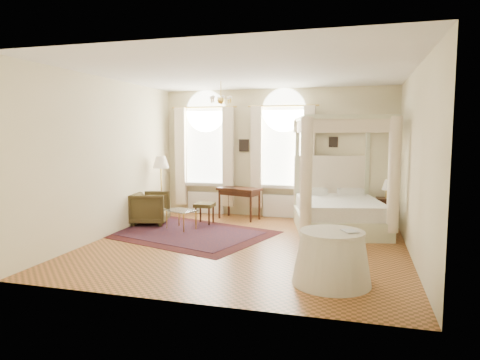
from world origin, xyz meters
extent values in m
plane|color=#AA6231|center=(0.00, 0.00, 0.00)|extent=(6.00, 6.00, 0.00)
plane|color=beige|center=(0.00, 3.00, 1.65)|extent=(6.00, 0.00, 6.00)
plane|color=beige|center=(0.00, -3.00, 1.65)|extent=(6.00, 0.00, 6.00)
plane|color=beige|center=(-3.00, 0.00, 1.65)|extent=(0.00, 6.00, 6.00)
plane|color=beige|center=(3.00, 0.00, 1.65)|extent=(0.00, 6.00, 6.00)
plane|color=white|center=(0.00, 0.00, 3.30)|extent=(6.00, 6.00, 0.00)
cube|color=white|center=(-1.90, 2.97, 1.80)|extent=(1.10, 0.04, 1.90)
cylinder|color=white|center=(-1.90, 2.97, 2.75)|extent=(1.10, 0.04, 1.10)
cube|color=white|center=(-1.90, 2.88, 0.81)|extent=(1.32, 0.24, 0.08)
cube|color=beige|center=(-2.57, 2.80, 1.55)|extent=(0.28, 0.14, 2.60)
cube|color=beige|center=(-1.23, 2.80, 1.55)|extent=(0.28, 0.14, 2.60)
cube|color=white|center=(-1.90, 2.90, 0.30)|extent=(1.00, 0.12, 0.58)
cube|color=white|center=(0.20, 2.97, 1.80)|extent=(1.10, 0.04, 1.90)
cylinder|color=white|center=(0.20, 2.97, 2.75)|extent=(1.10, 0.04, 1.10)
cube|color=white|center=(0.20, 2.88, 0.81)|extent=(1.32, 0.24, 0.08)
cube|color=beige|center=(-0.47, 2.80, 1.55)|extent=(0.28, 0.14, 2.60)
cube|color=beige|center=(0.87, 2.80, 1.55)|extent=(0.28, 0.14, 2.60)
cube|color=white|center=(0.20, 2.90, 0.30)|extent=(1.00, 0.12, 0.58)
cylinder|color=gold|center=(-0.90, 1.20, 3.10)|extent=(0.02, 0.02, 0.40)
sphere|color=gold|center=(-0.90, 1.20, 2.88)|extent=(0.16, 0.16, 0.16)
sphere|color=beige|center=(-0.68, 1.20, 2.95)|extent=(0.07, 0.07, 0.07)
sphere|color=beige|center=(-0.79, 1.39, 2.95)|extent=(0.07, 0.07, 0.07)
sphere|color=beige|center=(-1.01, 1.39, 2.95)|extent=(0.07, 0.07, 0.07)
sphere|color=beige|center=(-1.12, 1.20, 2.95)|extent=(0.07, 0.07, 0.07)
sphere|color=beige|center=(-1.01, 1.01, 2.95)|extent=(0.07, 0.07, 0.07)
sphere|color=beige|center=(-0.79, 1.01, 2.95)|extent=(0.07, 0.07, 0.07)
cube|color=black|center=(-0.85, 2.97, 1.85)|extent=(0.26, 0.03, 0.32)
cube|color=black|center=(1.45, 2.97, 1.95)|extent=(0.22, 0.03, 0.26)
cube|color=beige|center=(1.67, 1.77, 0.19)|extent=(2.30, 2.62, 0.39)
cube|color=white|center=(1.67, 1.77, 0.54)|extent=(2.17, 2.49, 0.30)
cube|color=beige|center=(1.43, 2.83, 0.97)|extent=(1.81, 0.49, 1.30)
cube|color=beige|center=(0.60, 2.62, 1.24)|extent=(0.12, 0.12, 2.48)
cube|color=beige|center=(2.27, 3.00, 1.24)|extent=(0.12, 0.12, 2.48)
cube|color=beige|center=(1.08, 0.53, 1.24)|extent=(0.12, 0.12, 2.48)
cube|color=beige|center=(2.74, 0.91, 1.24)|extent=(0.12, 0.12, 2.48)
cube|color=beige|center=(1.44, 2.81, 2.48)|extent=(1.81, 0.49, 0.09)
cube|color=beige|center=(1.91, 0.72, 2.48)|extent=(1.81, 0.49, 0.09)
cube|color=beige|center=(0.84, 1.58, 2.48)|extent=(0.59, 2.23, 0.09)
cube|color=beige|center=(2.51, 1.96, 2.48)|extent=(0.59, 2.23, 0.09)
cube|color=beige|center=(1.44, 2.81, 2.33)|extent=(1.86, 0.47, 0.30)
cube|color=beige|center=(1.91, 0.72, 2.33)|extent=(1.86, 0.47, 0.30)
cube|color=beige|center=(0.84, 1.58, 2.33)|extent=(0.56, 2.28, 0.30)
cube|color=beige|center=(2.51, 1.96, 2.33)|extent=(0.56, 2.28, 0.30)
cylinder|color=beige|center=(1.08, 0.53, 1.35)|extent=(0.24, 0.24, 2.27)
cylinder|color=beige|center=(2.74, 0.91, 1.35)|extent=(0.24, 0.24, 2.27)
cube|color=#3B1E10|center=(2.70, 2.70, 0.32)|extent=(0.48, 0.44, 0.64)
cylinder|color=gold|center=(2.76, 2.68, 0.74)|extent=(0.13, 0.13, 0.21)
cone|color=beige|center=(2.76, 2.68, 0.96)|extent=(0.30, 0.30, 0.23)
cube|color=#3B1E10|center=(-0.82, 2.42, 0.76)|extent=(1.18, 0.84, 0.06)
cube|color=#3B1E10|center=(-0.82, 2.42, 0.67)|extent=(1.04, 0.70, 0.11)
cylinder|color=#3B1E10|center=(-1.21, 2.76, 0.37)|extent=(0.05, 0.05, 0.74)
cylinder|color=#3B1E10|center=(-0.31, 2.48, 0.37)|extent=(0.05, 0.05, 0.74)
cylinder|color=#3B1E10|center=(-1.33, 2.35, 0.37)|extent=(0.05, 0.05, 0.74)
cylinder|color=#3B1E10|center=(-0.44, 2.08, 0.37)|extent=(0.05, 0.05, 0.74)
imported|color=black|center=(-1.03, 2.34, 0.81)|extent=(0.33, 0.25, 0.02)
cube|color=#41371C|center=(-1.46, 1.61, 0.46)|extent=(0.45, 0.45, 0.09)
cylinder|color=#3B1E10|center=(-1.62, 1.44, 0.21)|extent=(0.04, 0.04, 0.41)
cylinder|color=#3B1E10|center=(-1.29, 1.45, 0.21)|extent=(0.04, 0.04, 0.41)
cylinder|color=#3B1E10|center=(-1.63, 1.77, 0.21)|extent=(0.04, 0.04, 0.41)
cylinder|color=#3B1E10|center=(-1.30, 1.78, 0.21)|extent=(0.04, 0.04, 0.41)
imported|color=#41361C|center=(-2.70, 1.25, 0.39)|extent=(1.02, 1.01, 0.77)
cube|color=white|center=(-1.76, 0.90, 0.44)|extent=(0.78, 0.69, 0.02)
cylinder|color=gold|center=(-2.09, 0.85, 0.22)|extent=(0.03, 0.03, 0.44)
cylinder|color=gold|center=(-1.58, 0.62, 0.22)|extent=(0.03, 0.03, 0.44)
cylinder|color=gold|center=(-1.94, 1.19, 0.22)|extent=(0.03, 0.03, 0.44)
cylinder|color=gold|center=(-1.42, 0.96, 0.22)|extent=(0.03, 0.03, 0.44)
cylinder|color=gold|center=(-2.70, 1.85, 0.01)|extent=(0.28, 0.28, 0.03)
cylinder|color=gold|center=(-2.70, 1.85, 0.70)|extent=(0.04, 0.04, 1.40)
cone|color=beige|center=(-2.70, 1.85, 1.45)|extent=(0.41, 0.41, 0.30)
cube|color=#42100F|center=(-1.53, 0.58, 0.00)|extent=(4.11, 3.47, 0.01)
cube|color=black|center=(-1.53, 0.58, 0.01)|extent=(3.43, 2.78, 0.01)
cone|color=silver|center=(1.74, -1.77, 0.37)|extent=(1.13, 1.13, 0.73)
cylinder|color=silver|center=(1.74, -1.77, 0.75)|extent=(0.93, 0.93, 0.04)
imported|color=black|center=(1.90, -1.82, 0.78)|extent=(0.28, 0.31, 0.02)
camera|label=1|loc=(2.07, -7.89, 2.15)|focal=32.00mm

